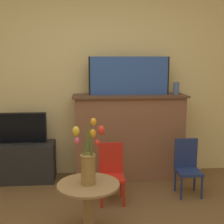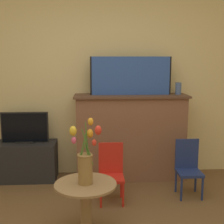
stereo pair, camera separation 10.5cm
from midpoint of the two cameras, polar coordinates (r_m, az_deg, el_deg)
name	(u,v)px [view 2 (the right image)]	position (r m, az deg, el deg)	size (l,w,h in m)	color
wall_back	(95,73)	(4.13, -2.35, 7.09)	(8.00, 0.06, 2.70)	beige
fireplace_mantel	(130,136)	(4.05, 4.14, -4.33)	(1.43, 0.45, 1.09)	brown
painting	(131,76)	(3.94, 4.23, 6.62)	(1.02, 0.03, 0.48)	black
mantel_candle	(178,89)	(4.07, 12.75, 4.21)	(0.08, 0.08, 0.15)	#4C6699
tv_stand	(26,161)	(4.18, -14.71, -8.67)	(0.77, 0.38, 0.49)	#232326
tv_monitor	(25,128)	(4.07, -14.95, -2.86)	(0.59, 0.12, 0.39)	black
chair_red	(111,170)	(3.44, 0.72, -10.65)	(0.27, 0.27, 0.63)	red
chair_blue	(188,166)	(3.70, 14.54, -9.47)	(0.27, 0.27, 0.63)	navy
side_table	(86,202)	(2.81, -3.72, -16.04)	(0.54, 0.54, 0.48)	#99754C
vase_tulips	(85,161)	(2.67, -3.75, -8.86)	(0.27, 0.13, 0.57)	olive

